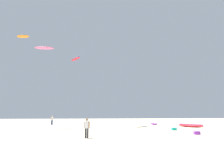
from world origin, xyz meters
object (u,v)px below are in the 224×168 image
at_px(person_midground, 52,119).
at_px(kite_aloft_3, 23,36).
at_px(gear_bag, 174,129).
at_px(kite_aloft_0, 76,59).
at_px(cooler_box, 197,133).
at_px(person_foreground, 87,126).
at_px(kite_aloft_4, 44,48).
at_px(kite_grounded_near, 191,126).
at_px(kite_grounded_mid, 154,124).

height_order(person_midground, kite_aloft_3, kite_aloft_3).
relative_size(gear_bag, kite_aloft_0, 0.14).
relative_size(cooler_box, gear_bag, 1.00).
distance_m(person_foreground, cooler_box, 10.87).
distance_m(gear_bag, kite_aloft_0, 27.01).
bearing_deg(kite_aloft_4, gear_bag, -21.51).
xyz_separation_m(person_foreground, person_midground, (-6.17, 19.37, -0.04)).
distance_m(kite_grounded_near, kite_aloft_4, 24.87).
bearing_deg(kite_grounded_mid, kite_aloft_0, 152.69).
height_order(kite_grounded_mid, kite_aloft_4, kite_aloft_4).
relative_size(gear_bag, kite_aloft_4, 0.19).
xyz_separation_m(person_midground, kite_aloft_4, (-0.55, -6.08, 10.96)).
bearing_deg(cooler_box, kite_grounded_near, 65.55).
bearing_deg(person_foreground, cooler_box, -57.68).
relative_size(kite_grounded_near, kite_aloft_3, 1.38).
xyz_separation_m(person_midground, kite_grounded_mid, (17.97, -1.12, -0.76)).
bearing_deg(kite_grounded_near, gear_bag, -133.59).
xyz_separation_m(person_foreground, cooler_box, (10.72, 1.64, -0.81)).
bearing_deg(kite_aloft_0, kite_aloft_4, -107.42).
distance_m(kite_grounded_mid, kite_aloft_3, 33.46).
relative_size(gear_bag, kite_aloft_3, 0.19).
distance_m(person_foreground, kite_aloft_3, 35.67).
height_order(kite_grounded_mid, kite_aloft_0, kite_aloft_0).
relative_size(kite_grounded_near, kite_aloft_0, 1.02).
distance_m(kite_grounded_mid, gear_bag, 11.81).
relative_size(person_foreground, kite_aloft_0, 0.42).
xyz_separation_m(person_midground, kite_aloft_0, (3.37, 6.42, 12.69)).
distance_m(kite_grounded_mid, kite_aloft_0, 21.24).
xyz_separation_m(person_foreground, kite_aloft_4, (-6.72, 13.29, 10.92)).
height_order(kite_aloft_3, kite_aloft_4, kite_aloft_3).
height_order(person_foreground, kite_aloft_3, kite_aloft_3).
distance_m(person_midground, kite_aloft_4, 12.54).
distance_m(person_foreground, gear_bag, 12.37).
relative_size(person_foreground, cooler_box, 2.98).
xyz_separation_m(person_midground, kite_aloft_3, (-8.33, 7.92, 17.83)).
xyz_separation_m(person_foreground, gear_bag, (10.48, 6.51, -0.81)).
relative_size(person_foreground, kite_aloft_3, 0.57).
height_order(cooler_box, gear_bag, same).
distance_m(cooler_box, kite_aloft_4, 24.03).
xyz_separation_m(kite_aloft_0, kite_aloft_3, (-11.70, 1.51, 5.14)).
xyz_separation_m(kite_grounded_near, cooler_box, (-4.46, -9.80, -0.07)).
bearing_deg(kite_aloft_0, person_foreground, -83.81).
relative_size(person_foreground, kite_grounded_near, 0.42).
bearing_deg(kite_grounded_mid, kite_aloft_4, -165.03).
bearing_deg(kite_aloft_3, person_midground, -43.55).
bearing_deg(kite_aloft_0, kite_aloft_3, 172.66).
relative_size(person_foreground, gear_bag, 2.98).
height_order(cooler_box, kite_aloft_0, kite_aloft_0).
xyz_separation_m(gear_bag, kite_aloft_3, (-24.99, 20.78, 18.61)).
bearing_deg(kite_aloft_4, kite_aloft_3, 119.08).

